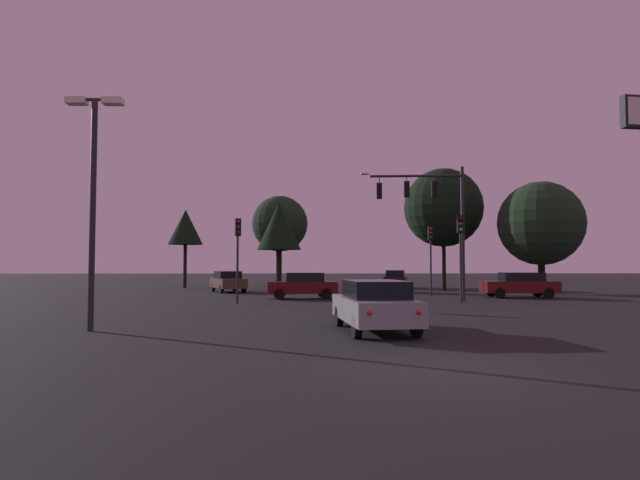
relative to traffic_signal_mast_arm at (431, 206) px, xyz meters
name	(u,v)px	position (x,y,z in m)	size (l,w,h in m)	color
ground_plane	(344,295)	(-4.52, 5.47, -5.26)	(168.00, 168.00, 0.00)	black
traffic_signal_mast_arm	(431,206)	(0.00, 0.00, 0.00)	(5.80, 0.68, 7.48)	#232326
traffic_light_corner_left	(431,246)	(0.93, 4.04, -2.11)	(0.31, 0.36, 4.45)	#232326
traffic_light_corner_right	(238,243)	(-10.53, -2.02, -2.16)	(0.37, 0.39, 4.37)	#232326
traffic_light_median	(460,241)	(0.99, -2.13, -2.05)	(0.30, 0.35, 4.54)	#232326
car_nearside_lane	(375,305)	(-4.99, -13.34, -4.46)	(2.28, 4.62, 1.52)	gray
car_crossing_left	(302,285)	(-7.22, 1.71, -4.46)	(4.23, 2.12, 1.52)	#4C0F0F
car_crossing_right	(520,284)	(5.86, 2.24, -4.46)	(4.46, 2.10, 1.52)	#4C0F0F
car_far_lane	(396,279)	(0.67, 15.47, -4.46)	(2.70, 4.51, 1.52)	black
car_parked_lot	(228,281)	(-12.66, 9.24, -4.46)	(3.21, 4.41, 1.52)	#473828
parking_lot_lamp_post	(93,179)	(-13.49, -13.05, -0.69)	(1.70, 0.36, 7.08)	#232326
tree_behind_sign	(279,226)	(-9.21, 14.05, -0.12)	(3.63, 3.63, 7.14)	black
tree_left_far	(280,224)	(-9.55, 22.34, 0.74)	(5.48, 5.48, 8.74)	black
tree_center_horizon	(443,208)	(3.48, 10.48, 1.07)	(5.98, 5.98, 9.33)	black
tree_right_cluster	(541,223)	(8.99, 6.12, -0.46)	(5.71, 5.71, 7.66)	black
tree_lot_edge	(185,227)	(-17.30, 15.94, -0.09)	(2.94, 2.94, 6.71)	black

